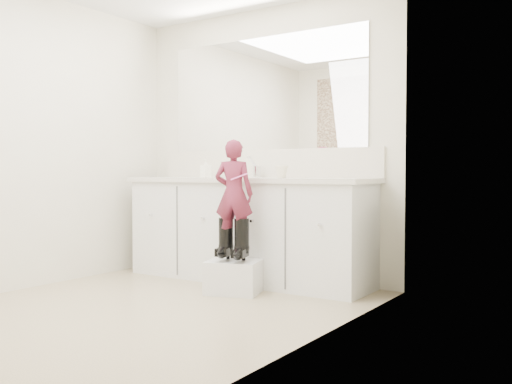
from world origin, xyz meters
The scene contains 16 objects.
floor centered at (0.00, 0.00, 0.00)m, with size 3.00×3.00×0.00m, color #7E7052.
wall_back centered at (0.00, 1.50, 1.20)m, with size 2.60×2.60×0.00m, color beige.
wall_left centered at (-1.30, 0.00, 1.20)m, with size 3.00×3.00×0.00m, color beige.
wall_right centered at (1.30, 0.00, 1.20)m, with size 3.00×3.00×0.00m, color beige.
vanity_cabinet centered at (0.00, 1.23, 0.42)m, with size 2.20×0.55×0.85m, color silver.
countertop centered at (0.00, 1.21, 0.87)m, with size 2.28×0.58×0.04m, color beige.
backsplash centered at (0.00, 1.49, 1.02)m, with size 2.28×0.03×0.25m, color beige.
mirror centered at (0.00, 1.49, 1.64)m, with size 2.00×0.02×1.00m, color white.
faucet centered at (0.00, 1.38, 0.94)m, with size 0.08×0.08×0.10m, color silver.
cup centered at (0.38, 1.18, 0.94)m, with size 0.11×0.11×0.10m, color beige.
soap_bottle centered at (-0.46, 1.24, 0.97)m, with size 0.07×0.08×0.16m, color white.
step_stool centered at (0.20, 0.75, 0.13)m, with size 0.40×0.33×0.25m, color silver.
boot_left centered at (0.13, 0.75, 0.42)m, with size 0.12×0.22×0.33m, color black, non-canonical shape.
boot_right centered at (0.28, 0.75, 0.42)m, with size 0.12×0.22×0.33m, color black, non-canonical shape.
toddler centered at (0.20, 0.75, 0.77)m, with size 0.30×0.20×0.84m, color #9C3054.
toothbrush centered at (0.27, 0.72, 0.90)m, with size 0.01×0.01×0.14m, color #FC62C1.
Camera 1 is at (2.77, -2.81, 0.94)m, focal length 40.00 mm.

